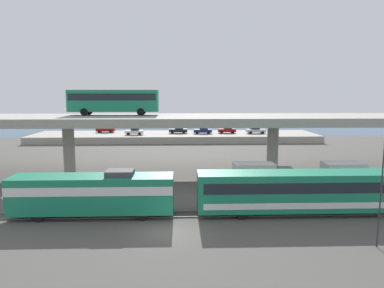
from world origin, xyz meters
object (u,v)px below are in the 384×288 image
(train_locomotive, at_px, (85,192))
(parked_car_4, at_px, (134,131))
(parked_car_2, at_px, (227,130))
(train_coach_lead, at_px, (318,190))
(parked_car_0, at_px, (106,129))
(transit_bus_on_overpass, at_px, (114,100))
(parked_car_3, at_px, (178,130))
(service_truck_east, at_px, (351,174))
(parked_car_5, at_px, (203,130))
(service_truck_west, at_px, (261,175))
(parked_car_1, at_px, (256,130))

(train_locomotive, distance_m, parked_car_4, 48.61)
(parked_car_2, bearing_deg, parked_car_4, 6.89)
(train_coach_lead, relative_size, parked_car_0, 5.07)
(transit_bus_on_overpass, height_order, parked_car_3, transit_bus_on_overpass)
(train_locomotive, height_order, parked_car_2, train_locomotive)
(train_coach_lead, height_order, parked_car_2, train_coach_lead)
(train_coach_lead, distance_m, service_truck_east, 10.90)
(train_coach_lead, bearing_deg, transit_bus_on_overpass, -39.66)
(service_truck_east, distance_m, parked_car_5, 44.30)
(service_truck_west, height_order, parked_car_3, service_truck_west)
(service_truck_west, relative_size, parked_car_2, 1.65)
(parked_car_1, height_order, parked_car_3, same)
(parked_car_4, bearing_deg, train_locomotive, 92.06)
(parked_car_2, distance_m, parked_car_4, 21.38)
(train_locomotive, bearing_deg, service_truck_west, -154.98)
(parked_car_5, bearing_deg, train_coach_lead, 98.15)
(train_locomotive, xyz_separation_m, train_coach_lead, (20.95, -0.00, -0.02))
(transit_bus_on_overpass, xyz_separation_m, parked_car_3, (8.57, 33.56, -7.66))
(train_locomotive, relative_size, parked_car_4, 3.76)
(train_locomotive, relative_size, parked_car_0, 3.52)
(train_coach_lead, distance_m, parked_car_2, 51.17)
(service_truck_west, bearing_deg, parked_car_1, 78.76)
(parked_car_0, distance_m, parked_car_4, 8.94)
(parked_car_1, relative_size, parked_car_5, 1.07)
(train_coach_lead, relative_size, service_truck_east, 3.22)
(service_truck_east, bearing_deg, train_locomotive, -163.57)
(train_coach_lead, distance_m, service_truck_west, 8.89)
(transit_bus_on_overpass, distance_m, service_truck_west, 22.14)
(parked_car_3, bearing_deg, train_coach_lead, 104.06)
(parked_car_0, relative_size, parked_car_4, 1.07)
(service_truck_west, xyz_separation_m, parked_car_4, (-19.46, 40.32, 0.66))
(service_truck_east, height_order, parked_car_4, service_truck_east)
(train_locomotive, bearing_deg, parked_car_4, -87.94)
(train_locomotive, relative_size, train_coach_lead, 0.70)
(train_coach_lead, bearing_deg, parked_car_2, -88.35)
(parked_car_1, bearing_deg, transit_bus_on_overpass, -129.37)
(service_truck_west, xyz_separation_m, parked_car_5, (-3.95, 41.93, 0.67))
(train_locomotive, bearing_deg, train_coach_lead, -180.00)
(parked_car_2, bearing_deg, service_truck_west, 87.64)
(parked_car_3, xyz_separation_m, parked_car_4, (-9.85, -2.74, -0.00))
(train_locomotive, xyz_separation_m, transit_bus_on_overpass, (-0.48, 17.76, 7.77))
(parked_car_1, bearing_deg, train_coach_lead, -95.78)
(parked_car_1, distance_m, parked_car_4, 27.81)
(parked_car_3, relative_size, parked_car_5, 1.01)
(parked_car_1, relative_size, parked_car_4, 1.11)
(parked_car_1, height_order, parked_car_4, same)
(transit_bus_on_overpass, bearing_deg, parked_car_1, -129.37)
(parked_car_1, height_order, parked_car_2, same)
(parked_car_1, relative_size, parked_car_2, 1.09)
(train_coach_lead, distance_m, parked_car_3, 52.91)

